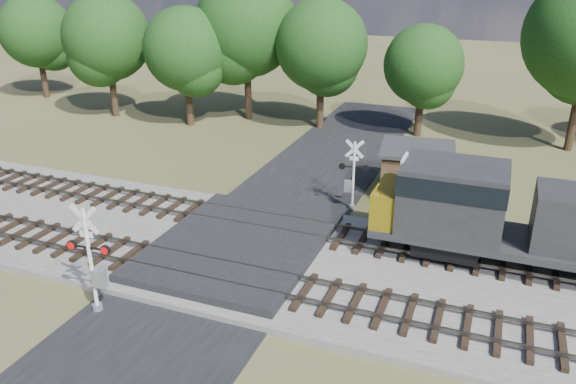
% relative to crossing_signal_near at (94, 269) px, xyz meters
% --- Properties ---
extents(ground, '(160.00, 160.00, 0.00)m').
position_rel_crossing_signal_near_xyz_m(ground, '(2.85, 5.46, -1.80)').
color(ground, '#464826').
rests_on(ground, ground).
extents(ballast_bed, '(140.00, 10.00, 0.30)m').
position_rel_crossing_signal_near_xyz_m(ballast_bed, '(12.85, 5.96, -1.65)').
color(ballast_bed, gray).
rests_on(ballast_bed, ground).
extents(road, '(7.00, 60.00, 0.08)m').
position_rel_crossing_signal_near_xyz_m(road, '(2.85, 5.46, -1.76)').
color(road, black).
rests_on(road, ground).
extents(crossing_panel, '(7.00, 9.00, 0.62)m').
position_rel_crossing_signal_near_xyz_m(crossing_panel, '(2.85, 5.96, -1.49)').
color(crossing_panel, '#262628').
rests_on(crossing_panel, ground).
extents(track_near, '(140.00, 2.60, 0.33)m').
position_rel_crossing_signal_near_xyz_m(track_near, '(5.97, 3.46, -1.39)').
color(track_near, black).
rests_on(track_near, ballast_bed).
extents(track_far, '(140.00, 2.60, 0.33)m').
position_rel_crossing_signal_near_xyz_m(track_far, '(5.97, 8.46, -1.39)').
color(track_far, black).
rests_on(track_far, ballast_bed).
extents(crossing_signal_near, '(1.75, 0.39, 4.33)m').
position_rel_crossing_signal_near_xyz_m(crossing_signal_near, '(0.00, 0.00, 0.00)').
color(crossing_signal_near, silver).
rests_on(crossing_signal_near, ground).
extents(crossing_signal_far, '(1.54, 0.36, 3.83)m').
position_rel_crossing_signal_near_xyz_m(crossing_signal_far, '(6.21, 12.38, -0.21)').
color(crossing_signal_far, silver).
rests_on(crossing_signal_far, ground).
extents(equipment_shed, '(4.43, 4.43, 2.70)m').
position_rel_crossing_signal_near_xyz_m(equipment_shed, '(8.95, 15.84, -0.43)').
color(equipment_shed, '#41271C').
rests_on(equipment_shed, ground).
extents(treeline, '(81.83, 11.77, 11.86)m').
position_rel_crossing_signal_near_xyz_m(treeline, '(14.13, 26.57, 5.18)').
color(treeline, black).
rests_on(treeline, ground).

